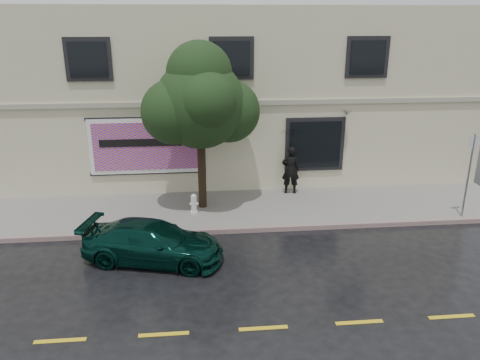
{
  "coord_description": "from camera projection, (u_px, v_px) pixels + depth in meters",
  "views": [
    {
      "loc": [
        -1.37,
        -12.17,
        6.52
      ],
      "look_at": [
        0.03,
        2.2,
        1.54
      ],
      "focal_mm": 35.0,
      "sensor_mm": 36.0,
      "label": 1
    }
  ],
  "objects": [
    {
      "name": "ground",
      "position": [
        246.0,
        254.0,
        13.7
      ],
      "size": [
        90.0,
        90.0,
        0.0
      ],
      "primitive_type": "plane",
      "color": "black",
      "rests_on": "ground"
    },
    {
      "name": "sign_pole",
      "position": [
        469.0,
        169.0,
        15.4
      ],
      "size": [
        0.35,
        0.07,
        2.87
      ],
      "rotation": [
        0.0,
        0.0,
        0.14
      ],
      "color": "gray",
      "rests_on": "sidewalk"
    },
    {
      "name": "sidewalk",
      "position": [
        236.0,
        209.0,
        16.74
      ],
      "size": [
        20.0,
        3.5,
        0.15
      ],
      "primitive_type": "cube",
      "color": "gray",
      "rests_on": "ground"
    },
    {
      "name": "pedestrian",
      "position": [
        291.0,
        170.0,
        17.81
      ],
      "size": [
        0.71,
        0.5,
        1.86
      ],
      "primitive_type": "imported",
      "rotation": [
        0.0,
        0.0,
        3.05
      ],
      "color": "black",
      "rests_on": "sidewalk"
    },
    {
      "name": "building",
      "position": [
        225.0,
        90.0,
        21.03
      ],
      "size": [
        20.0,
        8.12,
        7.0
      ],
      "color": "beige",
      "rests_on": "ground"
    },
    {
      "name": "car",
      "position": [
        153.0,
        242.0,
        13.15
      ],
      "size": [
        4.26,
        2.67,
        1.15
      ],
      "primitive_type": "imported",
      "rotation": [
        0.0,
        0.0,
        1.32
      ],
      "color": "black",
      "rests_on": "ground"
    },
    {
      "name": "road_marking",
      "position": [
        263.0,
        328.0,
        10.41
      ],
      "size": [
        19.0,
        0.12,
        0.01
      ],
      "primitive_type": "cube",
      "color": "gold",
      "rests_on": "ground"
    },
    {
      "name": "fire_hydrant",
      "position": [
        194.0,
        204.0,
        16.1
      ],
      "size": [
        0.29,
        0.27,
        0.71
      ],
      "rotation": [
        0.0,
        0.0,
        -0.27
      ],
      "color": "silver",
      "rests_on": "sidewalk"
    },
    {
      "name": "street_tree",
      "position": [
        200.0,
        104.0,
        15.61
      ],
      "size": [
        3.02,
        3.02,
        5.21
      ],
      "color": "black",
      "rests_on": "sidewalk"
    },
    {
      "name": "billboard",
      "position": [
        146.0,
        146.0,
        17.37
      ],
      "size": [
        4.3,
        0.16,
        2.2
      ],
      "color": "white",
      "rests_on": "ground"
    },
    {
      "name": "curb",
      "position": [
        241.0,
        230.0,
        15.09
      ],
      "size": [
        20.0,
        0.18,
        0.16
      ],
      "primitive_type": "cube",
      "color": "gray",
      "rests_on": "ground"
    },
    {
      "name": "umbrella",
      "position": [
        292.0,
        136.0,
        17.38
      ],
      "size": [
        1.36,
        1.36,
        0.81
      ],
      "primitive_type": "imported",
      "rotation": [
        0.0,
        0.0,
        0.29
      ],
      "color": "black",
      "rests_on": "pedestrian"
    }
  ]
}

